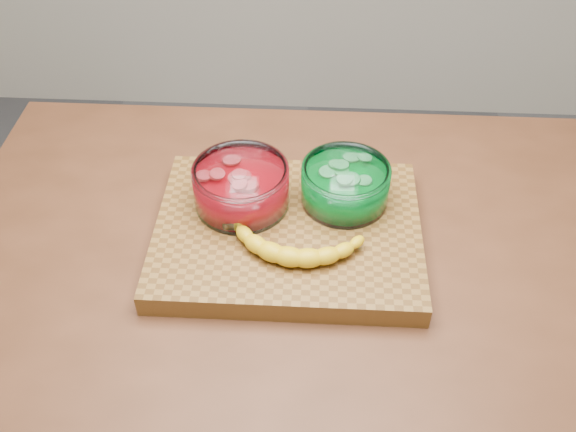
{
  "coord_description": "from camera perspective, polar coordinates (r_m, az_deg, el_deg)",
  "views": [
    {
      "loc": [
        0.04,
        -0.78,
        1.7
      ],
      "look_at": [
        0.0,
        0.0,
        0.96
      ],
      "focal_mm": 40.0,
      "sensor_mm": 36.0,
      "label": 1
    }
  ],
  "objects": [
    {
      "name": "counter",
      "position": [
        1.47,
        -0.0,
        -14.5
      ],
      "size": [
        1.2,
        0.8,
        0.9
      ],
      "primitive_type": "cube",
      "color": "#522C18",
      "rests_on": "ground"
    },
    {
      "name": "cutting_board",
      "position": [
        1.1,
        -0.0,
        -1.5
      ],
      "size": [
        0.45,
        0.35,
        0.04
      ],
      "primitive_type": "cube",
      "color": "brown",
      "rests_on": "counter"
    },
    {
      "name": "bowl_red",
      "position": [
        1.11,
        -4.17,
        2.6
      ],
      "size": [
        0.16,
        0.16,
        0.08
      ],
      "color": "white",
      "rests_on": "cutting_board"
    },
    {
      "name": "bowl_green",
      "position": [
        1.11,
        5.1,
        2.79
      ],
      "size": [
        0.15,
        0.15,
        0.07
      ],
      "color": "white",
      "rests_on": "cutting_board"
    },
    {
      "name": "banana",
      "position": [
        1.04,
        0.7,
        -2.24
      ],
      "size": [
        0.25,
        0.13,
        0.04
      ],
      "primitive_type": null,
      "color": "gold",
      "rests_on": "cutting_board"
    }
  ]
}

